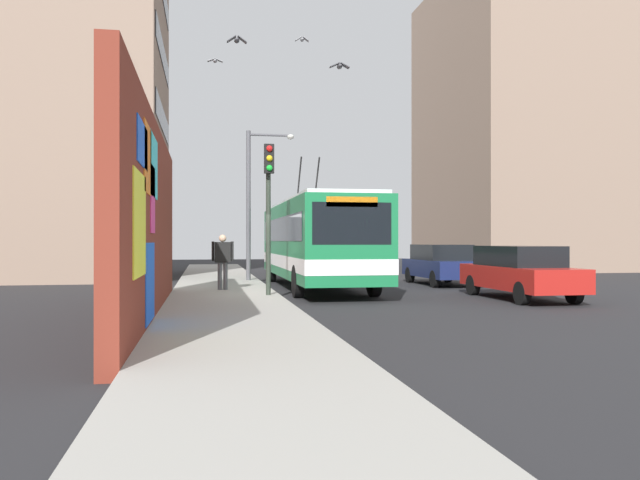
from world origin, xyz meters
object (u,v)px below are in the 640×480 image
Objects in this scene: traffic_light at (269,194)px; pedestrian_midblock at (223,257)px; parked_car_red at (519,271)px; street_lamp at (254,193)px; parked_car_navy at (441,264)px; city_bus at (315,240)px.

pedestrian_midblock is at bearing 28.26° from traffic_light.
traffic_light reaches higher than parked_car_red.
traffic_light is 7.23m from street_lamp.
pedestrian_midblock is at bearing 109.06° from parked_car_navy.
pedestrian_midblock is at bearing 69.07° from parked_car_red.
street_lamp is at bearing 75.35° from parked_car_navy.
parked_car_navy is (6.27, 0.00, -0.00)m from parked_car_red.
city_bus is 5.36m from parked_car_navy.
pedestrian_midblock is 5.62m from street_lamp.
street_lamp is (2.76, 2.01, 1.88)m from city_bus.
city_bus is 2.68× the size of traffic_light.
street_lamp is at bearing 36.09° from city_bus.
city_bus is 6.63× the size of pedestrian_midblock.
traffic_light is at bearing 154.18° from city_bus.
city_bus is 7.55m from parked_car_red.
parked_car_red is (-5.39, -5.20, -0.93)m from city_bus.
parked_car_navy is 2.47× the size of pedestrian_midblock.
parked_car_navy is 9.35m from traffic_light.
city_bus is at bearing -143.91° from street_lamp.
parked_car_navy is at bearing -104.65° from street_lamp.
traffic_light is (-2.34, -1.26, 1.89)m from pedestrian_midblock.
city_bus is 4.04m from pedestrian_midblock.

